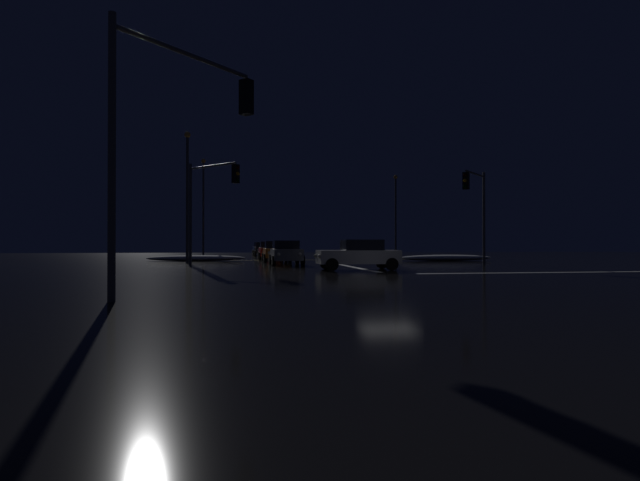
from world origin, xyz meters
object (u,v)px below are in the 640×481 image
at_px(streetlamp_right_far, 396,209).
at_px(sedan_black, 263,249).
at_px(sedan_white, 269,250).
at_px(traffic_signal_sw, 177,118).
at_px(traffic_signal_ne, 477,200).
at_px(traffic_signal_nw, 209,194).
at_px(streetlamp_left_far, 203,201).
at_px(sedan_silver_crossing, 359,254).
at_px(sedan_blue, 261,249).
at_px(sedan_red, 270,250).
at_px(streetlamp_left_near, 187,188).
at_px(sedan_gray, 286,252).
at_px(sedan_orange, 276,251).

bearing_deg(streetlamp_right_far, sedan_black, 161.71).
height_order(sedan_white, traffic_signal_sw, traffic_signal_sw).
bearing_deg(streetlamp_right_far, traffic_signal_ne, -94.46).
distance_m(sedan_black, streetlamp_right_far, 15.43).
relative_size(sedan_black, traffic_signal_nw, 0.70).
distance_m(sedan_white, traffic_signal_ne, 24.31).
bearing_deg(streetlamp_left_far, streetlamp_right_far, 0.00).
relative_size(sedan_black, sedan_silver_crossing, 1.00).
bearing_deg(sedan_blue, traffic_signal_ne, -69.03).
distance_m(sedan_black, traffic_signal_ne, 29.77).
xyz_separation_m(sedan_red, traffic_signal_sw, (-4.28, -30.93, 3.82)).
xyz_separation_m(streetlamp_right_far, streetlamp_left_far, (-20.33, 0.00, 0.62)).
height_order(sedan_black, streetlamp_left_near, streetlamp_left_near).
xyz_separation_m(sedan_white, streetlamp_right_far, (13.76, 1.38, 4.31)).
height_order(sedan_red, streetlamp_left_far, streetlamp_left_far).
bearing_deg(streetlamp_right_far, sedan_red, -150.65).
bearing_deg(sedan_gray, sedan_blue, 90.70).
bearing_deg(streetlamp_left_near, traffic_signal_ne, -18.54).
bearing_deg(sedan_blue, sedan_black, -89.75).
bearing_deg(streetlamp_left_near, sedan_gray, -30.15).
xyz_separation_m(traffic_signal_ne, streetlamp_left_near, (-18.60, 6.24, 1.14)).
relative_size(streetlamp_right_far, streetlamp_left_near, 0.95).
xyz_separation_m(sedan_blue, traffic_signal_sw, (-4.25, -48.85, 3.82)).
distance_m(sedan_red, sedan_blue, 17.91).
relative_size(sedan_black, traffic_signal_ne, 0.71).
xyz_separation_m(sedan_gray, streetlamp_left_near, (-6.60, 3.83, 4.52)).
xyz_separation_m(sedan_black, sedan_silver_crossing, (3.51, -31.42, 0.00)).
xyz_separation_m(sedan_gray, traffic_signal_nw, (-4.74, -2.53, 3.46)).
bearing_deg(streetlamp_right_far, sedan_silver_crossing, -111.53).
bearing_deg(traffic_signal_nw, sedan_red, 73.06).
bearing_deg(sedan_red, sedan_gray, -88.38).
bearing_deg(traffic_signal_nw, sedan_blue, 82.30).
bearing_deg(traffic_signal_ne, sedan_blue, 110.97).
distance_m(streetlamp_left_near, streetlamp_left_far, 16.01).
distance_m(sedan_black, sedan_blue, 5.36).
relative_size(sedan_gray, streetlamp_left_near, 0.47).
xyz_separation_m(sedan_orange, sedan_white, (0.19, 12.69, 0.00)).
height_order(sedan_gray, sedan_blue, same).
distance_m(sedan_blue, streetlamp_left_near, 27.12).
bearing_deg(sedan_white, traffic_signal_nw, -102.63).
distance_m(sedan_gray, sedan_silver_crossing, 7.62).
xyz_separation_m(sedan_gray, sedan_red, (-0.34, 11.93, 0.00)).
xyz_separation_m(sedan_white, traffic_signal_sw, (-4.58, -37.46, 3.82)).
distance_m(sedan_black, streetlamp_left_near, 22.05).
bearing_deg(traffic_signal_nw, streetlamp_right_far, 50.45).
height_order(sedan_blue, traffic_signal_sw, traffic_signal_sw).
bearing_deg(sedan_gray, sedan_black, 90.80).
distance_m(traffic_signal_nw, streetlamp_right_far, 29.02).
distance_m(traffic_signal_ne, traffic_signal_nw, 16.73).
distance_m(sedan_white, traffic_signal_sw, 37.93).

